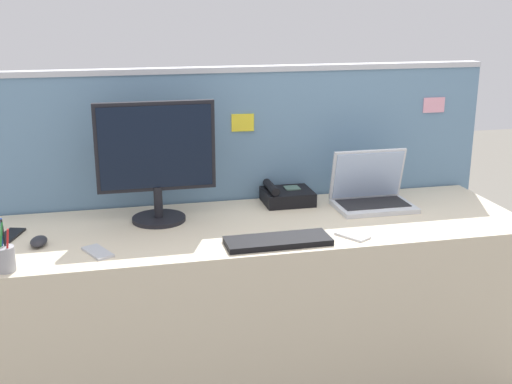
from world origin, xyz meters
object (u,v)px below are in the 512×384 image
at_px(laptop, 371,192).
at_px(cell_phone_white_slab, 352,235).
at_px(desk_phone, 286,196).
at_px(computer_mouse_right_hand, 39,241).
at_px(keyboard_main, 278,241).
at_px(desktop_monitor, 156,156).
at_px(pen_cup, 5,258).
at_px(cell_phone_silver_slab, 98,252).
at_px(cell_phone_black_slab, 9,236).

height_order(laptop, cell_phone_white_slab, laptop).
relative_size(desk_phone, computer_mouse_right_hand, 2.16).
bearing_deg(cell_phone_white_slab, keyboard_main, 149.58).
relative_size(laptop, keyboard_main, 0.85).
relative_size(computer_mouse_right_hand, cell_phone_white_slab, 0.78).
bearing_deg(desktop_monitor, pen_cup, -142.49).
distance_m(desk_phone, cell_phone_white_slab, 0.49).
bearing_deg(desk_phone, keyboard_main, -108.98).
relative_size(desktop_monitor, laptop, 1.47).
distance_m(desktop_monitor, cell_phone_silver_slab, 0.49).
xyz_separation_m(cell_phone_white_slab, cell_phone_black_slab, (-1.29, 0.29, 0.00)).
xyz_separation_m(desk_phone, computer_mouse_right_hand, (-1.03, -0.30, -0.02)).
bearing_deg(desktop_monitor, computer_mouse_right_hand, -157.11).
bearing_deg(keyboard_main, cell_phone_white_slab, 1.05).
height_order(laptop, cell_phone_black_slab, laptop).
relative_size(desktop_monitor, cell_phone_white_slab, 3.85).
bearing_deg(cell_phone_black_slab, cell_phone_white_slab, 4.73).
bearing_deg(cell_phone_white_slab, desktop_monitor, 120.58).
relative_size(computer_mouse_right_hand, cell_phone_black_slab, 0.64).
xyz_separation_m(laptop, pen_cup, (-1.47, -0.40, -0.02)).
distance_m(keyboard_main, cell_phone_silver_slab, 0.66).
height_order(pen_cup, cell_phone_white_slab, pen_cup).
height_order(desktop_monitor, desk_phone, desktop_monitor).
bearing_deg(cell_phone_black_slab, desktop_monitor, 24.60).
distance_m(desk_phone, cell_phone_silver_slab, 0.93).
bearing_deg(laptop, cell_phone_white_slab, -122.02).
bearing_deg(laptop, keyboard_main, -145.37).
height_order(keyboard_main, cell_phone_silver_slab, keyboard_main).
distance_m(cell_phone_silver_slab, cell_phone_black_slab, 0.42).
bearing_deg(desk_phone, laptop, -19.52).
bearing_deg(pen_cup, desktop_monitor, 37.51).
height_order(desktop_monitor, keyboard_main, desktop_monitor).
relative_size(laptop, cell_phone_silver_slab, 2.34).
bearing_deg(desktop_monitor, cell_phone_black_slab, -172.99).
bearing_deg(desktop_monitor, cell_phone_white_slab, -27.18).
height_order(desktop_monitor, cell_phone_white_slab, desktop_monitor).
distance_m(laptop, cell_phone_white_slab, 0.41).
height_order(keyboard_main, computer_mouse_right_hand, computer_mouse_right_hand).
xyz_separation_m(desktop_monitor, desk_phone, (0.58, 0.11, -0.24)).
bearing_deg(cell_phone_black_slab, laptop, 19.63).
bearing_deg(pen_cup, cell_phone_white_slab, 2.37).
bearing_deg(cell_phone_silver_slab, laptop, -11.33).
relative_size(desktop_monitor, cell_phone_black_slab, 3.15).
relative_size(laptop, pen_cup, 1.85).
bearing_deg(computer_mouse_right_hand, cell_phone_white_slab, -2.25).
bearing_deg(desk_phone, cell_phone_white_slab, -74.14).
bearing_deg(desk_phone, desktop_monitor, -169.45).
relative_size(laptop, computer_mouse_right_hand, 3.35).
bearing_deg(laptop, computer_mouse_right_hand, -172.76).
bearing_deg(cell_phone_silver_slab, keyboard_main, -30.50).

